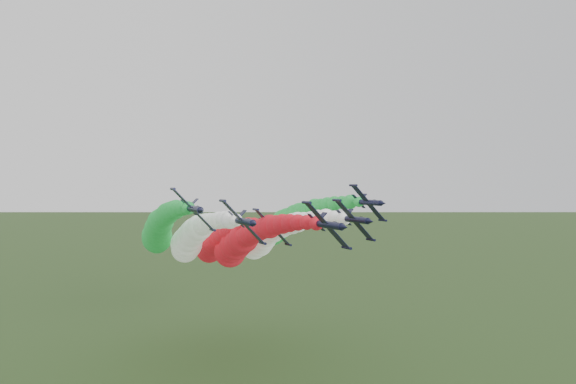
# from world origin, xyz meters

# --- Properties ---
(jet_lead) EXTENTS (15.83, 86.15, 21.78)m
(jet_lead) POSITION_xyz_m (-2.22, 44.10, 35.14)
(jet_lead) COLOR black
(jet_lead) RESTS_ON ground
(jet_inner_left) EXTENTS (15.41, 85.73, 21.36)m
(jet_inner_left) POSITION_xyz_m (-12.97, 54.59, 35.55)
(jet_inner_left) COLOR black
(jet_inner_left) RESTS_ON ground
(jet_inner_right) EXTENTS (15.36, 85.68, 21.31)m
(jet_inner_right) POSITION_xyz_m (8.90, 53.85, 35.23)
(jet_inner_right) COLOR black
(jet_inner_right) RESTS_ON ground
(jet_outer_left) EXTENTS (15.20, 85.52, 21.15)m
(jet_outer_left) POSITION_xyz_m (-20.01, 62.18, 37.57)
(jet_outer_left) COLOR black
(jet_outer_left) RESTS_ON ground
(jet_outer_right) EXTENTS (15.14, 85.34, 20.97)m
(jet_outer_right) POSITION_xyz_m (19.25, 65.77, 37.98)
(jet_outer_right) COLOR black
(jet_outer_right) RESTS_ON ground
(jet_trail) EXTENTS (15.87, 86.19, 21.82)m
(jet_trail) POSITION_xyz_m (-0.62, 71.75, 32.88)
(jet_trail) COLOR black
(jet_trail) RESTS_ON ground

